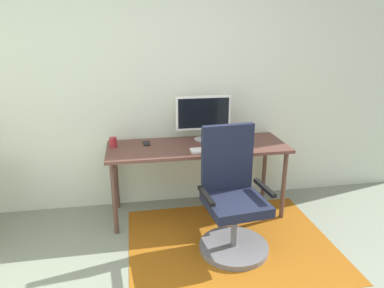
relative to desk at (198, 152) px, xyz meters
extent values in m
cube|color=silver|center=(-0.41, 0.38, 0.64)|extent=(6.00, 0.10, 2.60)
cube|color=#8D4E10|center=(0.18, -0.60, -0.66)|extent=(1.78, 1.43, 0.01)
cube|color=brown|center=(0.00, 0.00, 0.05)|extent=(1.75, 0.63, 0.03)
cylinder|color=brown|center=(-0.81, -0.25, -0.31)|extent=(0.04, 0.04, 0.70)
cylinder|color=brown|center=(0.81, -0.25, -0.31)|extent=(0.04, 0.04, 0.70)
cylinder|color=brown|center=(-0.81, 0.25, -0.31)|extent=(0.04, 0.04, 0.70)
cylinder|color=brown|center=(0.81, 0.25, -0.31)|extent=(0.04, 0.04, 0.70)
cylinder|color=#B2B2B7|center=(0.09, 0.17, 0.07)|extent=(0.18, 0.18, 0.01)
cylinder|color=#B2B2B7|center=(0.09, 0.17, 0.13)|extent=(0.04, 0.04, 0.10)
cube|color=white|center=(0.09, 0.17, 0.35)|extent=(0.55, 0.04, 0.34)
cube|color=black|center=(0.09, 0.15, 0.35)|extent=(0.51, 0.00, 0.30)
cube|color=white|center=(0.12, -0.18, 0.08)|extent=(0.43, 0.13, 0.02)
ellipsoid|color=black|center=(0.47, -0.14, 0.08)|extent=(0.06, 0.10, 0.03)
cylinder|color=maroon|center=(-0.81, 0.09, 0.11)|extent=(0.07, 0.07, 0.09)
cube|color=black|center=(-0.49, 0.13, 0.07)|extent=(0.07, 0.14, 0.01)
cylinder|color=slate|center=(0.18, -0.70, -0.64)|extent=(0.59, 0.59, 0.05)
cylinder|color=slate|center=(0.18, -0.70, -0.44)|extent=(0.06, 0.06, 0.35)
cube|color=#191E33|center=(0.18, -0.70, -0.22)|extent=(0.52, 0.52, 0.08)
cube|color=#191E33|center=(0.16, -0.49, 0.11)|extent=(0.45, 0.11, 0.58)
cube|color=black|center=(-0.07, -0.73, -0.11)|extent=(0.08, 0.33, 0.03)
cube|color=black|center=(0.44, -0.67, -0.11)|extent=(0.08, 0.33, 0.03)
camera|label=1|loc=(-0.62, -3.15, 1.13)|focal=32.45mm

